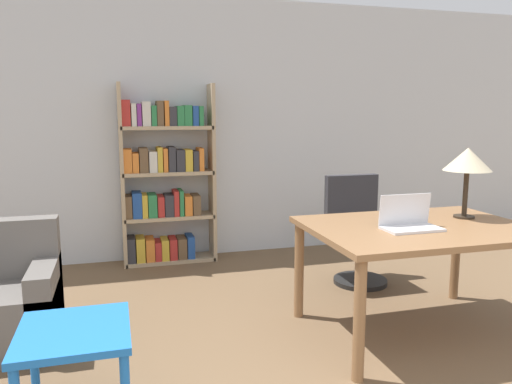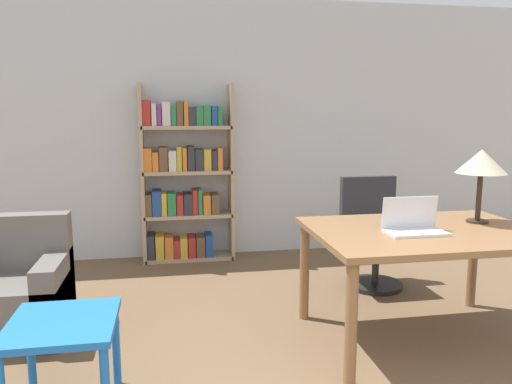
# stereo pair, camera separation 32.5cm
# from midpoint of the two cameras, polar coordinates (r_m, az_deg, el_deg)

# --- Properties ---
(wall_back) EXTENTS (8.00, 0.06, 2.70)m
(wall_back) POSITION_cam_midpoint_polar(r_m,az_deg,el_deg) (5.39, 1.04, 7.17)
(wall_back) COLOR silver
(wall_back) RESTS_ON ground_plane
(desk) EXTENTS (1.50, 1.08, 0.77)m
(desk) POSITION_cam_midpoint_polar(r_m,az_deg,el_deg) (3.55, 21.30, -5.44)
(desk) COLOR olive
(desk) RESTS_ON ground_plane
(laptop) EXTENTS (0.38, 0.22, 0.23)m
(laptop) POSITION_cam_midpoint_polar(r_m,az_deg,el_deg) (3.40, 20.21, -3.59)
(laptop) COLOR silver
(laptop) RESTS_ON desk
(table_lamp) EXTENTS (0.34, 0.34, 0.51)m
(table_lamp) POSITION_cam_midpoint_polar(r_m,az_deg,el_deg) (3.84, 26.62, 2.96)
(table_lamp) COLOR #2D2319
(table_lamp) RESTS_ON desk
(office_chair) EXTENTS (0.53, 0.53, 0.96)m
(office_chair) POSITION_cam_midpoint_polar(r_m,az_deg,el_deg) (4.60, 15.21, -4.94)
(office_chair) COLOR black
(office_chair) RESTS_ON ground_plane
(side_table_blue) EXTENTS (0.52, 0.57, 0.51)m
(side_table_blue) POSITION_cam_midpoint_polar(r_m,az_deg,el_deg) (2.71, -17.95, -15.47)
(side_table_blue) COLOR blue
(side_table_blue) RESTS_ON ground_plane
(armchair) EXTENTS (0.73, 0.66, 0.81)m
(armchair) POSITION_cam_midpoint_polar(r_m,az_deg,el_deg) (3.83, -23.90, -10.82)
(armchair) COLOR #66605B
(armchair) RESTS_ON ground_plane
(bookshelf) EXTENTS (0.94, 0.28, 1.82)m
(bookshelf) POSITION_cam_midpoint_polar(r_m,az_deg,el_deg) (5.16, -6.53, 1.26)
(bookshelf) COLOR tan
(bookshelf) RESTS_ON ground_plane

